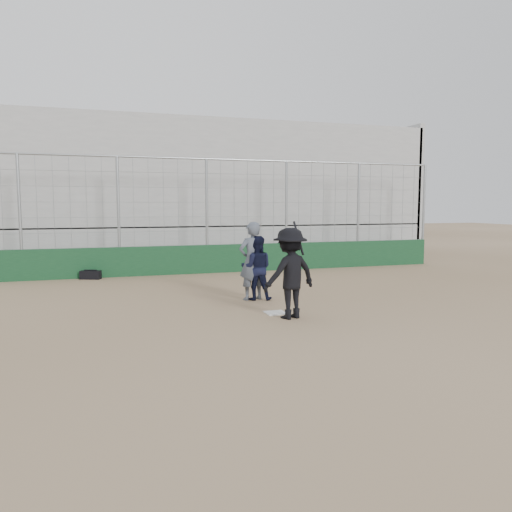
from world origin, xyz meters
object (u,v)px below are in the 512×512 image
object	(u,v)px
batter_at_plate	(290,273)
equipment_bag	(91,275)
catcher_crouched	(257,279)
umpire	(252,265)

from	to	relation	value
batter_at_plate	equipment_bag	xyz separation A→B (m)	(-4.08, 7.21, -0.83)
catcher_crouched	equipment_bag	xyz separation A→B (m)	(-4.04, 5.07, -0.41)
batter_at_plate	umpire	world-z (taller)	batter_at_plate
batter_at_plate	catcher_crouched	size ratio (longest dim) A/B	1.86
catcher_crouched	umpire	world-z (taller)	umpire
catcher_crouched	umpire	size ratio (longest dim) A/B	0.62
umpire	batter_at_plate	bearing A→B (deg)	82.83
batter_at_plate	equipment_bag	size ratio (longest dim) A/B	2.95
batter_at_plate	umpire	distance (m)	2.22
umpire	equipment_bag	size ratio (longest dim) A/B	2.56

